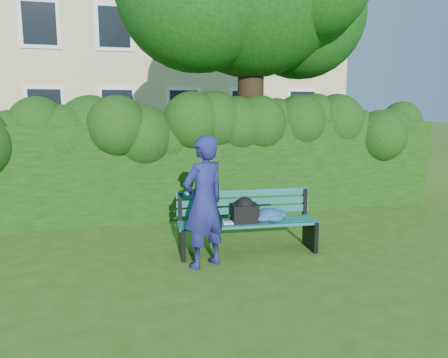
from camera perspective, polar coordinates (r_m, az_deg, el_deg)
name	(u,v)px	position (r m, az deg, el deg)	size (l,w,h in m)	color
ground	(235,246)	(6.83, 1.43, -8.70)	(80.00, 80.00, 0.00)	#325B16
apartment_building	(138,15)	(20.61, -11.23, 20.25)	(16.00, 8.08, 12.00)	#D0BA8B
hedge	(201,169)	(8.69, -2.97, 1.37)	(10.00, 1.00, 1.80)	black
park_bench	(252,218)	(6.45, 3.61, -5.13)	(2.08, 0.76, 0.89)	#0F4B4D
man_reading	(204,202)	(5.77, -2.63, -3.03)	(0.64, 0.42, 1.77)	navy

